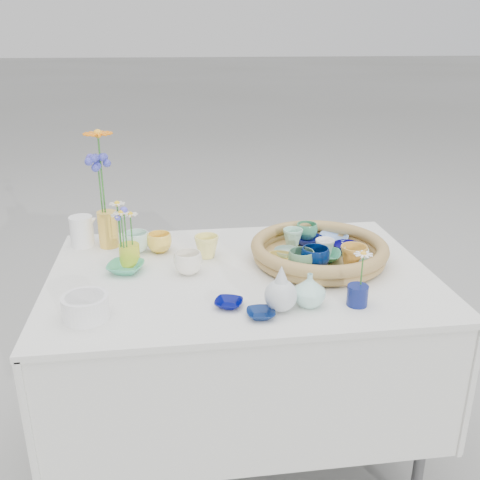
{
  "coord_description": "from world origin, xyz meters",
  "views": [
    {
      "loc": [
        -0.22,
        -1.61,
        1.5
      ],
      "look_at": [
        0.0,
        0.02,
        0.87
      ],
      "focal_mm": 40.0,
      "sensor_mm": 36.0,
      "label": 1
    }
  ],
  "objects": [
    {
      "name": "ground",
      "position": [
        0.0,
        0.0,
        0.0
      ],
      "size": [
        80.0,
        80.0,
        0.0
      ],
      "primitive_type": "plane",
      "color": "#989897"
    },
    {
      "name": "display_table",
      "position": [
        0.0,
        0.0,
        0.0
      ],
      "size": [
        1.26,
        0.86,
        0.77
      ],
      "primitive_type": null,
      "color": "silver",
      "rests_on": "ground"
    },
    {
      "name": "wicker_tray",
      "position": [
        0.28,
        0.05,
        0.8
      ],
      "size": [
        0.47,
        0.47,
        0.08
      ],
      "primitive_type": null,
      "color": "olive",
      "rests_on": "display_table"
    },
    {
      "name": "tray_ceramic_0",
      "position": [
        0.27,
        0.16,
        0.8
      ],
      "size": [
        0.13,
        0.13,
        0.03
      ],
      "primitive_type": "imported",
      "rotation": [
        0.0,
        0.0,
        0.38
      ],
      "color": "#0D1356",
      "rests_on": "wicker_tray"
    },
    {
      "name": "tray_ceramic_1",
      "position": [
        0.39,
        0.08,
        0.8
      ],
      "size": [
        0.12,
        0.12,
        0.03
      ],
      "primitive_type": "imported",
      "rotation": [
        0.0,
        0.0,
        0.37
      ],
      "color": "#090555",
      "rests_on": "wicker_tray"
    },
    {
      "name": "tray_ceramic_2",
      "position": [
        0.36,
        -0.07,
        0.82
      ],
      "size": [
        0.09,
        0.09,
        0.08
      ],
      "primitive_type": "imported",
      "rotation": [
        0.0,
        0.0,
        -0.02
      ],
      "color": "gold",
      "rests_on": "wicker_tray"
    },
    {
      "name": "tray_ceramic_3",
      "position": [
        0.29,
        0.02,
        0.8
      ],
      "size": [
        0.15,
        0.15,
        0.03
      ],
      "primitive_type": "imported",
      "rotation": [
        0.0,
        0.0,
        -0.32
      ],
      "color": "#3A946D",
      "rests_on": "wicker_tray"
    },
    {
      "name": "tray_ceramic_4",
      "position": [
        0.19,
        -0.06,
        0.82
      ],
      "size": [
        0.11,
        0.11,
        0.07
      ],
      "primitive_type": "imported",
      "rotation": [
        0.0,
        0.0,
        0.23
      ],
      "color": "#548762",
      "rests_on": "wicker_tray"
    },
    {
      "name": "tray_ceramic_5",
      "position": [
        0.17,
        0.06,
        0.8
      ],
      "size": [
        0.11,
        0.11,
        0.03
      ],
      "primitive_type": "imported",
      "rotation": [
        0.0,
        0.0,
        -0.35
      ],
      "color": "#97BBAC",
      "rests_on": "wicker_tray"
    },
    {
      "name": "tray_ceramic_6",
      "position": [
        0.21,
        0.16,
        0.82
      ],
      "size": [
        0.07,
        0.07,
        0.07
      ],
      "primitive_type": "imported",
      "rotation": [
        0.0,
        0.0,
        -0.0
      ],
      "color": "#9ED7BB",
      "rests_on": "wicker_tray"
    },
    {
      "name": "tray_ceramic_7",
      "position": [
        0.3,
        0.05,
        0.81
      ],
      "size": [
        0.08,
        0.08,
        0.06
      ],
      "primitive_type": "imported",
      "rotation": [
        0.0,
        0.0,
        0.29
      ],
      "color": "white",
      "rests_on": "wicker_tray"
    },
    {
      "name": "tray_ceramic_8",
      "position": [
        0.37,
        0.18,
        0.8
      ],
      "size": [
        0.14,
        0.14,
        0.03
      ],
      "primitive_type": "imported",
      "rotation": [
        0.0,
        0.0,
        -0.36
      ],
      "color": "#7CA0DF",
      "rests_on": "wicker_tray"
    },
    {
      "name": "tray_ceramic_9",
      "position": [
        0.24,
        -0.05,
        0.82
      ],
      "size": [
        0.11,
        0.11,
        0.07
      ],
      "primitive_type": "imported",
      "rotation": [
        0.0,
        0.0,
        -0.24
      ],
      "color": "#03184D",
      "rests_on": "wicker_tray"
    },
    {
      "name": "tray_ceramic_10",
      "position": [
        0.13,
        -0.01,
        0.8
      ],
      "size": [
        0.14,
        0.14,
        0.03
      ],
      "primitive_type": "imported",
      "rotation": [
        0.0,
        0.0,
        0.4
      ],
      "color": "#D7B751",
      "rests_on": "wicker_tray"
    },
    {
      "name": "tray_ceramic_11",
      "position": [
        0.37,
        -0.06,
        0.82
      ],
      "size": [
        0.11,
        0.11,
        0.07
      ],
      "primitive_type": "imported",
      "rotation": [
        0.0,
        0.0,
        0.25
      ],
      "color": "#B7E8E5",
      "rests_on": "wicker_tray"
    },
    {
      "name": "tray_ceramic_12",
      "position": [
        0.28,
        0.22,
        0.81
      ],
      "size": [
        0.1,
        0.1,
        0.06
      ],
      "primitive_type": "imported",
      "rotation": [
        0.0,
        0.0,
        -0.3
      ],
      "color": "#3E9365",
      "rests_on": "wicker_tray"
    },
    {
      "name": "loose_ceramic_0",
      "position": [
        -0.27,
        0.21,
        0.8
      ],
      "size": [
        0.11,
        0.11,
        0.07
      ],
      "primitive_type": "imported",
      "rotation": [
        0.0,
        0.0,
        -0.26
      ],
      "color": "#FFCE49",
      "rests_on": "display_table"
    },
    {
      "name": "loose_ceramic_1",
      "position": [
        -0.1,
        0.14,
        0.81
      ],
      "size": [
        0.09,
        0.09,
        0.08
      ],
      "primitive_type": "imported",
      "rotation": [
        0.0,
        0.0,
        -0.07
      ],
      "color": "#FFF27E",
      "rests_on": "display_table"
    },
    {
      "name": "loose_ceramic_2",
      "position": [
        -0.38,
        0.05,
        0.78
      ],
      "size": [
        0.15,
        0.15,
        0.03
      ],
      "primitive_type": "imported",
      "rotation": [
        0.0,
        0.0,
        -0.26
      ],
      "color": "#43AA7F",
      "rests_on": "display_table"
    },
    {
      "name": "loose_ceramic_3",
      "position": [
        -0.17,
        0.01,
        0.8
      ],
      "size": [
        0.12,
        0.12,
        0.07
      ],
      "primitive_type": "imported",
      "rotation": [
        0.0,
        0.0,
        0.31
      ],
      "color": "white",
      "rests_on": "display_table"
    },
    {
      "name": "loose_ceramic_4",
      "position": [
        -0.07,
        -0.24,
        0.77
      ],
      "size": [
        0.1,
        0.1,
        0.02
      ],
      "primitive_type": "imported",
      "rotation": [
        0.0,
        0.0,
        -0.34
      ],
      "color": "#000454",
      "rests_on": "display_table"
    },
    {
      "name": "loose_ceramic_5",
      "position": [
        -0.35,
        0.23,
        0.8
      ],
      "size": [
        0.11,
        0.11,
        0.07
      ],
      "primitive_type": "imported",
      "rotation": [
        0.0,
        0.0,
        0.18
      ],
      "color": "silver",
      "rests_on": "display_table"
    },
    {
      "name": "loose_ceramic_6",
      "position": [
        0.01,
        -0.31,
        0.77
      ],
      "size": [
        0.08,
        0.08,
        0.02
      ],
      "primitive_type": "imported",
      "rotation": [
        0.0,
        0.0,
        -0.03
      ],
      "color": "#081B4D",
      "rests_on": "display_table"
    },
    {
      "name": "fluted_bowl",
      "position": [
        -0.47,
        -0.25,
        0.8
      ],
      "size": [
        0.17,
        0.17,
        0.07
      ],
      "primitive_type": null,
      "rotation": [
        0.0,
        0.0,
        0.4
      ],
      "color": "white",
      "rests_on": "display_table"
    },
    {
      "name": "bud_vase_paleblue",
      "position": [
        0.08,
        -0.28,
        0.84
      ],
      "size": [
        0.12,
        0.12,
        0.14
      ],
      "primitive_type": null,
      "rotation": [
        0.0,
        0.0,
        0.34
      ],
      "color": "silver",
      "rests_on": "display_table"
    },
    {
      "name": "bud_vase_seafoam",
      "position": [
        0.16,
        -0.26,
        0.81
      ],
      "size": [
        0.13,
        0.13,
        0.1
      ],
      "primitive_type": "imported",
      "rotation": [
        0.0,
        0.0,
        -0.42
      ],
      "color": "#ACDFD1",
      "rests_on": "display_table"
    },
    {
      "name": "bud_vase_cobalt",
      "position": [
        0.3,
        -0.28,
        0.8
      ],
      "size": [
        0.07,
        0.07,
        0.06
      ],
      "primitive_type": "cylinder",
      "rotation": [
        0.0,
        0.0,
        0.12
      ],
      "color": "navy",
      "rests_on": "display_table"
    },
    {
      "name": "single_daisy",
      "position": [
        0.31,
        -0.27,
        0.87
      ],
      "size": [
        0.08,
        0.08,
        0.11
      ],
      "primitive_type": null,
      "rotation": [
        0.0,
        0.0,
        -0.39
      ],
      "color": "white",
      "rests_on": "bud_vase_cobalt"
    },
    {
      "name": "tall_vase_yellow",
      "position": [
        -0.45,
        0.29,
        0.83
      ],
      "size": [
        0.09,
        0.09,
        0.14
      ],
      "primitive_type": "cylinder",
      "rotation": [
        0.0,
        0.0,
        -0.33
      ],
      "color": "#EEB840",
      "rests_on": "display_table"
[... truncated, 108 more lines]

